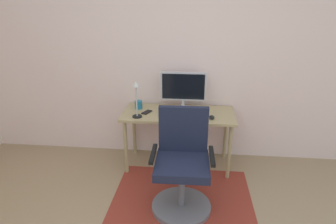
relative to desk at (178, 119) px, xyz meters
The scene contains 10 objects.
wall_back 0.77m from the desk, 95.50° to the left, with size 6.00×0.10×2.60m, color beige.
area_rug 0.97m from the desk, 82.96° to the right, with size 1.45×1.26×0.01m, color maroon.
desk is the anchor object (origin of this frame).
monitor 0.38m from the desk, 73.86° to the left, with size 0.55×0.18×0.45m.
keyboard 0.22m from the desk, 73.94° to the right, with size 0.43×0.13×0.02m, color white.
computer_mouse 0.42m from the desk, 21.13° to the right, with size 0.06×0.10×0.03m, color black.
coffee_cup 0.52m from the desk, 169.23° to the left, with size 0.09×0.09×0.10m, color teal.
cell_phone 0.39m from the desk, behind, with size 0.07×0.14×0.01m, color black.
desk_lamp 0.60m from the desk, 158.30° to the right, with size 0.11×0.11×0.42m.
office_chair 0.82m from the desk, 83.44° to the right, with size 0.59×0.59×1.00m.
Camera 1 is at (0.22, -1.34, 1.93)m, focal length 30.69 mm.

